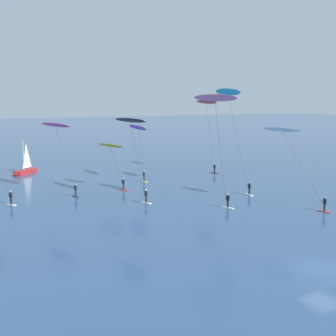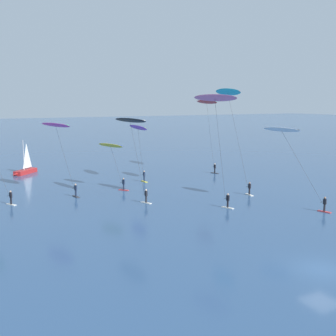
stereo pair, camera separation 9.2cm
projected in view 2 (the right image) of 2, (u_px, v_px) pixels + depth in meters
ground_plane at (323, 270)px, 30.44m from camera, size 600.00×600.00×0.00m
sailboat_near at (24, 170)px, 70.64m from camera, size 4.88×4.90×5.70m
kitesurfer_yellow at (112, 149)px, 58.29m from camera, size 2.94×5.50×6.41m
kitesurfer_pink at (216, 106)px, 47.58m from camera, size 3.01×6.09×12.94m
kitesurfer_purple at (138, 131)px, 64.33m from camera, size 1.33×5.76×8.59m
kitesurfer_black at (131, 126)px, 51.12m from camera, size 2.34×6.95×10.15m
kitesurfer_cyan at (229, 99)px, 56.64m from camera, size 1.53×8.19×13.86m
kitesurfer_white at (285, 136)px, 48.83m from camera, size 3.14×8.79×9.18m
kitesurfer_magenta at (57, 129)px, 54.97m from camera, size 3.47×7.87×9.40m
kitesurfer_red at (207, 107)px, 71.78m from camera, size 1.54×6.33×12.38m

